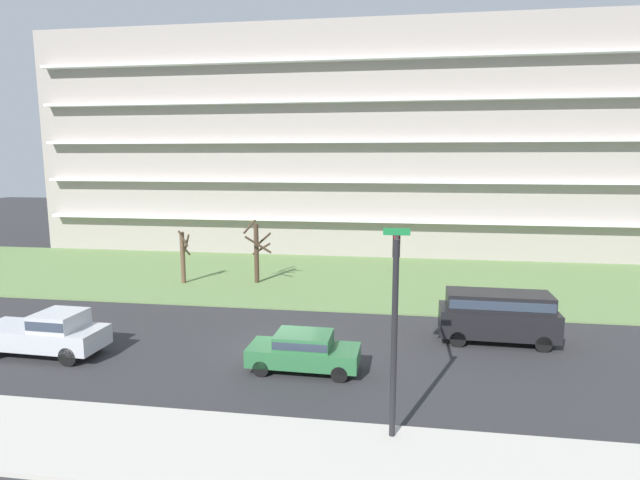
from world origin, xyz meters
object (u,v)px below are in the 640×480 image
Objects in this scene: tree_far_left at (183,256)px; pickup_silver_center_right at (47,332)px; sedan_green_near_left at (304,350)px; van_black_center_left at (498,313)px; traffic_signal_mast at (395,292)px; tree_left at (257,251)px.

pickup_silver_center_right is at bearing -92.70° from tree_far_left.
tree_far_left is at bearing 130.63° from sedan_green_near_left.
van_black_center_left is at bearing -24.09° from tree_far_left.
van_black_center_left is at bearing 57.97° from traffic_signal_mast.
pickup_silver_center_right is (-0.61, -12.93, -0.93)m from tree_far_left.
tree_left is 19.26m from traffic_signal_mast.
sedan_green_near_left is 0.85× the size of van_black_center_left.
sedan_green_near_left is at bearing -50.61° from tree_far_left.
van_black_center_left is at bearing 15.18° from pickup_silver_center_right.
traffic_signal_mast is (14.76, -2.96, 3.16)m from pickup_silver_center_right.
pickup_silver_center_right is (-5.48, -13.80, -1.25)m from tree_left.
tree_left is 16.79m from van_black_center_left.
tree_far_left is at bearing 89.42° from pickup_silver_center_right.
tree_left is 15.00m from sedan_green_near_left.
tree_left reaches higher than pickup_silver_center_right.
pickup_silver_center_right is at bearing -178.72° from sedan_green_near_left.
pickup_silver_center_right is at bearing 168.65° from traffic_signal_mast.
van_black_center_left reaches higher than pickup_silver_center_right.
tree_far_left is 0.84× the size of sedan_green_near_left.
pickup_silver_center_right is (-19.44, -4.51, -0.38)m from van_black_center_left.
sedan_green_near_left is (10.61, -12.92, -1.07)m from tree_far_left.
tree_left is at bearing -32.28° from van_black_center_left.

